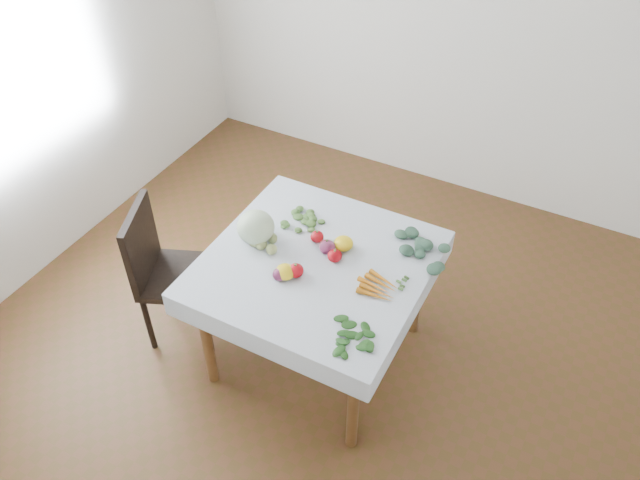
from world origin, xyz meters
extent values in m
plane|color=#58331B|center=(0.00, 0.00, 0.00)|extent=(4.00, 4.00, 0.00)
cube|color=white|center=(0.00, 2.00, 1.35)|extent=(4.00, 0.04, 2.70)
cube|color=white|center=(-2.00, 0.00, 1.35)|extent=(0.04, 4.00, 2.70)
cube|color=brown|center=(0.00, 0.00, 0.73)|extent=(1.00, 1.00, 0.04)
cylinder|color=brown|center=(-0.44, -0.44, 0.35)|extent=(0.06, 0.06, 0.71)
cylinder|color=brown|center=(0.44, -0.44, 0.35)|extent=(0.06, 0.06, 0.71)
cylinder|color=brown|center=(-0.44, 0.44, 0.35)|extent=(0.06, 0.06, 0.71)
cylinder|color=brown|center=(0.44, 0.44, 0.35)|extent=(0.06, 0.06, 0.71)
cube|color=white|center=(0.00, 0.00, 0.75)|extent=(1.12, 1.12, 0.01)
cube|color=black|center=(-0.79, -0.19, 0.44)|extent=(0.53, 0.53, 0.04)
cube|color=black|center=(-0.97, -0.26, 0.68)|extent=(0.19, 0.39, 0.45)
cylinder|color=black|center=(-0.89, -0.42, 0.21)|extent=(0.04, 0.04, 0.42)
cylinder|color=black|center=(-0.57, -0.28, 0.21)|extent=(0.04, 0.04, 0.42)
cylinder|color=black|center=(-1.02, -0.10, 0.21)|extent=(0.04, 0.04, 0.42)
cylinder|color=black|center=(-0.70, 0.04, 0.21)|extent=(0.04, 0.04, 0.42)
ellipsoid|color=beige|center=(-0.36, 0.00, 0.85)|extent=(0.25, 0.25, 0.18)
ellipsoid|color=#B20B14|center=(0.08, 0.05, 0.79)|extent=(0.09, 0.09, 0.07)
ellipsoid|color=#B20B14|center=(0.01, 0.10, 0.79)|extent=(0.09, 0.09, 0.07)
ellipsoid|color=#B20B14|center=(-0.04, -0.14, 0.79)|extent=(0.10, 0.10, 0.07)
ellipsoid|color=#B20B14|center=(-0.07, 0.14, 0.79)|extent=(0.08, 0.08, 0.06)
ellipsoid|color=yellow|center=(0.08, 0.16, 0.79)|extent=(0.14, 0.14, 0.07)
ellipsoid|color=yellow|center=(-0.09, -0.17, 0.79)|extent=(0.13, 0.13, 0.07)
ellipsoid|color=#621C44|center=(0.02, 0.09, 0.79)|extent=(0.09, 0.09, 0.07)
ellipsoid|color=#621C44|center=(-0.10, -0.20, 0.79)|extent=(0.10, 0.10, 0.06)
ellipsoid|color=#ADBC6C|center=(-0.27, -0.02, 0.78)|extent=(0.06, 0.06, 0.05)
ellipsoid|color=#ADBC6C|center=(-0.29, 0.00, 0.78)|extent=(0.06, 0.06, 0.05)
ellipsoid|color=#ADBC6C|center=(-0.29, -0.04, 0.78)|extent=(0.06, 0.06, 0.05)
ellipsoid|color=#ADBC6C|center=(-0.23, 0.01, 0.78)|extent=(0.06, 0.06, 0.05)
ellipsoid|color=#ADBC6C|center=(-0.35, 0.00, 0.78)|extent=(0.06, 0.06, 0.05)
cone|color=orange|center=(0.36, 0.03, 0.77)|extent=(0.19, 0.08, 0.03)
cone|color=orange|center=(0.36, 0.00, 0.77)|extent=(0.19, 0.07, 0.03)
cone|color=orange|center=(0.36, -0.03, 0.77)|extent=(0.19, 0.05, 0.03)
cone|color=orange|center=(0.36, -0.06, 0.77)|extent=(0.19, 0.03, 0.03)
cone|color=orange|center=(0.36, -0.09, 0.77)|extent=(0.19, 0.04, 0.03)
ellipsoid|color=#3C624F|center=(0.47, 0.33, 0.78)|extent=(0.06, 0.06, 0.04)
ellipsoid|color=#3C624F|center=(0.42, 0.34, 0.78)|extent=(0.06, 0.06, 0.04)
ellipsoid|color=#3C624F|center=(0.46, 0.29, 0.78)|extent=(0.06, 0.06, 0.04)
ellipsoid|color=#3C624F|center=(0.47, 0.36, 0.78)|extent=(0.06, 0.06, 0.04)
ellipsoid|color=#3C624F|center=(0.39, 0.30, 0.78)|extent=(0.06, 0.06, 0.04)
ellipsoid|color=#3C624F|center=(0.52, 0.31, 0.78)|extent=(0.06, 0.06, 0.04)
ellipsoid|color=#3C624F|center=(0.41, 0.38, 0.78)|extent=(0.06, 0.06, 0.04)
ellipsoid|color=#3C624F|center=(0.43, 0.25, 0.78)|extent=(0.06, 0.06, 0.04)
ellipsoid|color=#3C624F|center=(0.54, 0.37, 0.78)|extent=(0.06, 0.06, 0.04)
ellipsoid|color=#3C624F|center=(0.33, 0.34, 0.78)|extent=(0.06, 0.06, 0.04)
ellipsoid|color=#3C624F|center=(0.53, 0.25, 0.78)|extent=(0.06, 0.06, 0.04)
ellipsoid|color=#3C624F|center=(0.46, 0.44, 0.78)|extent=(0.06, 0.06, 0.04)
ellipsoid|color=#3C624F|center=(0.34, 0.24, 0.78)|extent=(0.06, 0.06, 0.04)
ellipsoid|color=#1D4E18|center=(0.39, -0.37, 0.76)|extent=(0.06, 0.04, 0.01)
ellipsoid|color=#1D4E18|center=(0.35, -0.36, 0.76)|extent=(0.06, 0.04, 0.01)
ellipsoid|color=#1D4E18|center=(0.38, -0.40, 0.76)|extent=(0.06, 0.04, 0.01)
ellipsoid|color=#1D4E18|center=(0.39, -0.34, 0.76)|extent=(0.06, 0.04, 0.01)
ellipsoid|color=#1D4E18|center=(0.32, -0.38, 0.76)|extent=(0.06, 0.04, 0.01)
ellipsoid|color=#1D4E18|center=(0.42, -0.39, 0.76)|extent=(0.06, 0.04, 0.01)
ellipsoid|color=#1D4E18|center=(0.34, -0.32, 0.76)|extent=(0.06, 0.04, 0.01)
ellipsoid|color=#1D4E18|center=(0.35, -0.42, 0.76)|extent=(0.06, 0.04, 0.01)
ellipsoid|color=#1D4E18|center=(0.43, -0.34, 0.76)|extent=(0.06, 0.04, 0.01)
ellipsoid|color=#1D4E18|center=(0.29, -0.35, 0.76)|extent=(0.06, 0.04, 0.01)
ellipsoid|color=#1D4E18|center=(0.42, -0.43, 0.76)|extent=(0.06, 0.04, 0.01)
ellipsoid|color=#1D4E18|center=(0.38, -0.29, 0.76)|extent=(0.06, 0.04, 0.01)
ellipsoid|color=#1D4E18|center=(0.29, -0.42, 0.76)|extent=(0.06, 0.04, 0.01)
ellipsoid|color=#1D4E18|center=(0.48, -0.38, 0.76)|extent=(0.06, 0.04, 0.01)
ellipsoid|color=#1D4E18|center=(0.29, -0.30, 0.76)|extent=(0.06, 0.04, 0.01)
ellipsoid|color=#1D4E18|center=(0.37, -0.47, 0.76)|extent=(0.06, 0.04, 0.01)
ellipsoid|color=#1D4E18|center=(0.45, -0.29, 0.76)|extent=(0.06, 0.04, 0.01)
ellipsoid|color=#446C31|center=(-0.20, 0.25, 0.77)|extent=(0.05, 0.05, 0.02)
ellipsoid|color=#446C31|center=(-0.23, 0.25, 0.77)|extent=(0.05, 0.05, 0.02)
ellipsoid|color=#446C31|center=(-0.21, 0.22, 0.77)|extent=(0.05, 0.05, 0.02)
ellipsoid|color=#446C31|center=(-0.20, 0.27, 0.77)|extent=(0.05, 0.05, 0.02)
ellipsoid|color=#446C31|center=(-0.26, 0.23, 0.77)|extent=(0.05, 0.05, 0.02)
ellipsoid|color=#446C31|center=(-0.17, 0.23, 0.77)|extent=(0.05, 0.05, 0.02)
ellipsoid|color=#446C31|center=(-0.24, 0.29, 0.77)|extent=(0.05, 0.05, 0.02)
ellipsoid|color=#446C31|center=(-0.23, 0.20, 0.77)|extent=(0.05, 0.05, 0.02)
ellipsoid|color=#446C31|center=(-0.16, 0.27, 0.77)|extent=(0.05, 0.05, 0.02)
ellipsoid|color=#446C31|center=(-0.29, 0.26, 0.77)|extent=(0.05, 0.05, 0.02)
ellipsoid|color=#446C31|center=(-0.17, 0.19, 0.77)|extent=(0.05, 0.05, 0.02)
ellipsoid|color=#446C31|center=(-0.21, 0.32, 0.77)|extent=(0.05, 0.05, 0.02)
ellipsoid|color=#446C31|center=(-0.29, 0.19, 0.77)|extent=(0.05, 0.05, 0.02)
ellipsoid|color=#446C31|center=(-0.11, 0.24, 0.77)|extent=(0.05, 0.05, 0.02)
camera|label=1|loc=(1.11, -2.05, 3.00)|focal=35.00mm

